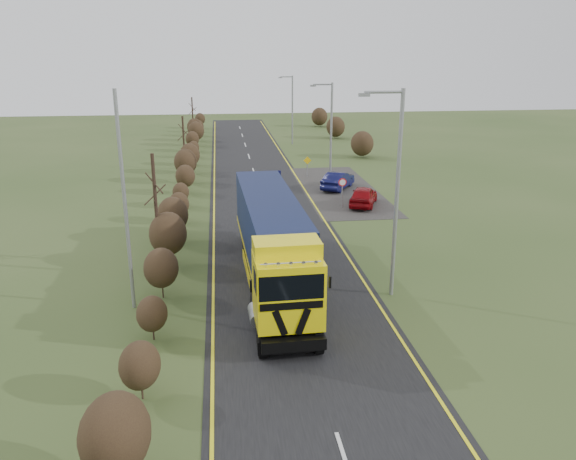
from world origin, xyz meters
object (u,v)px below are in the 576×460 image
at_px(lorry, 272,237).
at_px(car_red_hatchback, 363,196).
at_px(streetlight_near, 395,186).
at_px(car_blue_sedan, 338,180).
at_px(speed_sign, 342,187).

xyz_separation_m(lorry, car_red_hatchback, (8.06, 13.71, -1.67)).
height_order(car_red_hatchback, streetlight_near, streetlight_near).
bearing_deg(car_blue_sedan, streetlight_near, 116.21).
xyz_separation_m(car_red_hatchback, car_blue_sedan, (-0.78, 5.40, -0.01)).
bearing_deg(lorry, car_blue_sedan, 67.37).
relative_size(lorry, streetlight_near, 1.61).
relative_size(lorry, car_blue_sedan, 3.52).
xyz_separation_m(lorry, streetlight_near, (5.28, -1.99, 2.82)).
bearing_deg(car_blue_sedan, speed_sign, 112.78).
bearing_deg(car_red_hatchback, car_blue_sedan, -59.38).
height_order(streetlight_near, speed_sign, streetlight_near).
bearing_deg(car_red_hatchback, lorry, 81.94).
bearing_deg(car_red_hatchback, streetlight_near, 102.34).
bearing_deg(streetlight_near, speed_sign, 85.85).
xyz_separation_m(car_blue_sedan, streetlight_near, (-2.00, -21.10, 4.49)).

